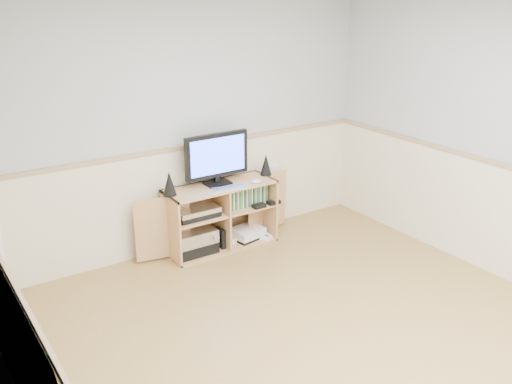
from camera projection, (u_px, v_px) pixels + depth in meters
room at (328, 192)px, 3.71m from camera, size 4.04×4.54×2.54m
media_cabinet at (218, 214)px, 5.68m from camera, size 1.73×0.42×0.65m
monitor at (217, 157)px, 5.47m from camera, size 0.67×0.18×0.51m
speaker_left at (169, 183)px, 5.23m from camera, size 0.13×0.13×0.23m
speaker_right at (266, 165)px, 5.79m from camera, size 0.12×0.12×0.22m
keyboard at (229, 188)px, 5.43m from camera, size 0.34×0.19×0.01m
mouse at (256, 181)px, 5.58m from camera, size 0.11×0.10×0.04m
av_components at (194, 233)px, 5.52m from camera, size 0.51×0.31×0.47m
game_consoles at (246, 234)px, 5.86m from camera, size 0.46×0.31×0.11m
game_cases at (247, 196)px, 5.72m from camera, size 0.42×0.13×0.19m
wall_outlet at (273, 171)px, 6.12m from camera, size 0.12×0.03×0.12m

